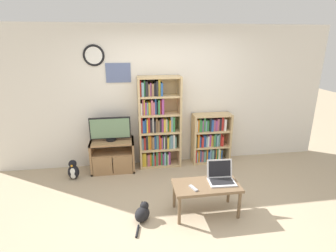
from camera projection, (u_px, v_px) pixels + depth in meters
The scene contains 11 objects.
ground_plane at pixel (184, 214), 3.66m from camera, with size 18.00×18.00×0.00m, color tan.
wall_back at pixel (165, 97), 4.92m from camera, with size 6.32×0.09×2.60m.
tv_stand at pixel (113, 156), 4.82m from camera, with size 0.78×0.44×0.58m.
television at pixel (110, 129), 4.69m from camera, with size 0.72×0.18×0.43m.
bookshelf_tall at pixel (157, 125), 4.88m from camera, with size 0.78×0.32×1.72m.
bookshelf_short at pixel (209, 139), 5.14m from camera, with size 0.74×0.30×0.98m.
coffee_table at pixel (206, 188), 3.58m from camera, with size 0.91×0.46×0.44m.
laptop at pixel (221, 176), 3.64m from camera, with size 0.37×0.32×0.28m.
remote_near_laptop at pixel (193, 188), 3.46m from camera, with size 0.10×0.17×0.02m.
cat at pixel (143, 213), 3.51m from camera, with size 0.28×0.48×0.26m.
penguin_figurine at pixel (73, 170), 4.55m from camera, with size 0.19×0.17×0.35m.
Camera 1 is at (-0.68, -3.03, 2.30)m, focal length 28.00 mm.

